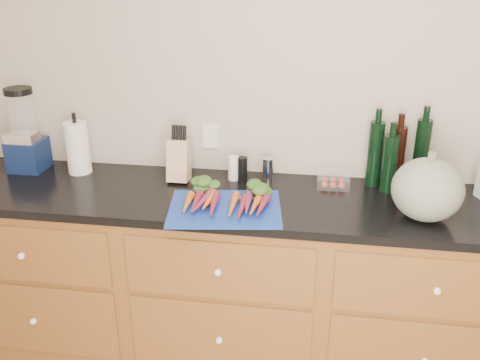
% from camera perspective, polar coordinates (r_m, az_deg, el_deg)
% --- Properties ---
extents(wall_back, '(4.10, 0.05, 2.60)m').
position_cam_1_polar(wall_back, '(2.64, 9.87, 7.90)').
color(wall_back, '#C1B2A0').
rests_on(wall_back, ground).
extents(cabinets, '(3.60, 0.64, 0.90)m').
position_cam_1_polar(cabinets, '(2.69, 8.69, -11.71)').
color(cabinets, brown).
rests_on(cabinets, ground).
extents(countertop, '(3.64, 0.62, 0.04)m').
position_cam_1_polar(countertop, '(2.46, 9.34, -2.63)').
color(countertop, black).
rests_on(countertop, cabinets).
extents(cutting_board, '(0.53, 0.43, 0.01)m').
position_cam_1_polar(cutting_board, '(2.34, -1.62, -3.05)').
color(cutting_board, '#13359C').
rests_on(cutting_board, countertop).
extents(carrots, '(0.39, 0.29, 0.06)m').
position_cam_1_polar(carrots, '(2.36, -1.43, -1.93)').
color(carrots, '#C46217').
rests_on(carrots, cutting_board).
extents(squash, '(0.29, 0.29, 0.26)m').
position_cam_1_polar(squash, '(2.34, 19.36, -0.97)').
color(squash, slate).
rests_on(squash, countertop).
extents(blender_appliance, '(0.17, 0.17, 0.43)m').
position_cam_1_polar(blender_appliance, '(2.92, -21.97, 4.49)').
color(blender_appliance, '#0E1D45').
rests_on(blender_appliance, countertop).
extents(paper_towel, '(0.12, 0.12, 0.26)m').
position_cam_1_polar(paper_towel, '(2.81, -16.93, 3.31)').
color(paper_towel, white).
rests_on(paper_towel, countertop).
extents(knife_block, '(0.10, 0.10, 0.20)m').
position_cam_1_polar(knife_block, '(2.63, -6.51, 2.10)').
color(knife_block, tan).
rests_on(knife_block, countertop).
extents(grinder_salt, '(0.05, 0.05, 0.12)m').
position_cam_1_polar(grinder_salt, '(2.62, -0.70, 1.28)').
color(grinder_salt, white).
rests_on(grinder_salt, countertop).
extents(grinder_pepper, '(0.05, 0.05, 0.12)m').
position_cam_1_polar(grinder_pepper, '(2.62, 0.27, 1.20)').
color(grinder_pepper, black).
rests_on(grinder_pepper, countertop).
extents(canister_chrome, '(0.05, 0.05, 0.12)m').
position_cam_1_polar(canister_chrome, '(2.60, 3.00, 1.07)').
color(canister_chrome, silver).
rests_on(canister_chrome, countertop).
extents(tomato_box, '(0.15, 0.12, 0.07)m').
position_cam_1_polar(tomato_box, '(2.59, 9.91, 0.05)').
color(tomato_box, white).
rests_on(tomato_box, countertop).
extents(bottles, '(0.28, 0.14, 0.34)m').
position_cam_1_polar(bottles, '(2.61, 16.31, 2.38)').
color(bottles, black).
rests_on(bottles, countertop).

